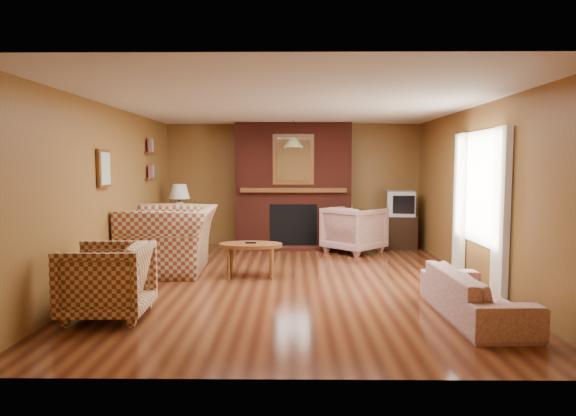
{
  "coord_description": "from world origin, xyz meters",
  "views": [
    {
      "loc": [
        0.0,
        -6.96,
        1.6
      ],
      "look_at": [
        -0.08,
        0.6,
        0.96
      ],
      "focal_mm": 32.0,
      "sensor_mm": 36.0,
      "label": 1
    }
  ],
  "objects_px": {
    "floral_armchair": "(354,229)",
    "plaid_loveseat": "(170,239)",
    "plaid_armchair": "(107,281)",
    "side_table": "(180,234)",
    "fireplace": "(293,186)",
    "table_lamp": "(180,199)",
    "tv_stand": "(400,232)",
    "coffee_table": "(251,248)",
    "floral_sofa": "(475,295)",
    "crt_tv": "(401,204)"
  },
  "relations": [
    {
      "from": "floral_sofa",
      "to": "crt_tv",
      "type": "relative_size",
      "value": 2.95
    },
    {
      "from": "coffee_table",
      "to": "side_table",
      "type": "bearing_deg",
      "value": 124.43
    },
    {
      "from": "plaid_loveseat",
      "to": "tv_stand",
      "type": "bearing_deg",
      "value": 116.16
    },
    {
      "from": "fireplace",
      "to": "side_table",
      "type": "relative_size",
      "value": 3.89
    },
    {
      "from": "fireplace",
      "to": "plaid_armchair",
      "type": "relative_size",
      "value": 2.78
    },
    {
      "from": "plaid_loveseat",
      "to": "floral_armchair",
      "type": "relative_size",
      "value": 1.62
    },
    {
      "from": "coffee_table",
      "to": "crt_tv",
      "type": "distance_m",
      "value": 3.69
    },
    {
      "from": "floral_sofa",
      "to": "side_table",
      "type": "relative_size",
      "value": 2.76
    },
    {
      "from": "plaid_loveseat",
      "to": "floral_armchair",
      "type": "distance_m",
      "value": 3.42
    },
    {
      "from": "fireplace",
      "to": "coffee_table",
      "type": "bearing_deg",
      "value": -102.61
    },
    {
      "from": "plaid_armchair",
      "to": "floral_sofa",
      "type": "xyz_separation_m",
      "value": [
        3.85,
        0.02,
        -0.14
      ]
    },
    {
      "from": "plaid_armchair",
      "to": "floral_armchair",
      "type": "relative_size",
      "value": 0.93
    },
    {
      "from": "plaid_armchair",
      "to": "side_table",
      "type": "xyz_separation_m",
      "value": [
        -0.15,
        4.16,
        -0.08
      ]
    },
    {
      "from": "table_lamp",
      "to": "tv_stand",
      "type": "relative_size",
      "value": 1.0
    },
    {
      "from": "crt_tv",
      "to": "tv_stand",
      "type": "bearing_deg",
      "value": 90.0
    },
    {
      "from": "plaid_loveseat",
      "to": "plaid_armchair",
      "type": "relative_size",
      "value": 1.73
    },
    {
      "from": "table_lamp",
      "to": "tv_stand",
      "type": "height_order",
      "value": "table_lamp"
    },
    {
      "from": "fireplace",
      "to": "floral_armchair",
      "type": "xyz_separation_m",
      "value": [
        1.11,
        -0.65,
        -0.76
      ]
    },
    {
      "from": "floral_armchair",
      "to": "crt_tv",
      "type": "relative_size",
      "value": 1.6
    },
    {
      "from": "floral_armchair",
      "to": "plaid_loveseat",
      "type": "bearing_deg",
      "value": 75.15
    },
    {
      "from": "side_table",
      "to": "floral_sofa",
      "type": "bearing_deg",
      "value": -46.01
    },
    {
      "from": "fireplace",
      "to": "plaid_armchair",
      "type": "height_order",
      "value": "fireplace"
    },
    {
      "from": "plaid_loveseat",
      "to": "floral_sofa",
      "type": "bearing_deg",
      "value": 55.29
    },
    {
      "from": "crt_tv",
      "to": "coffee_table",
      "type": "bearing_deg",
      "value": -136.48
    },
    {
      "from": "floral_sofa",
      "to": "table_lamp",
      "type": "xyz_separation_m",
      "value": [
        -4.0,
        4.14,
        0.72
      ]
    },
    {
      "from": "floral_armchair",
      "to": "side_table",
      "type": "height_order",
      "value": "floral_armchair"
    },
    {
      "from": "floral_armchair",
      "to": "table_lamp",
      "type": "height_order",
      "value": "table_lamp"
    },
    {
      "from": "plaid_loveseat",
      "to": "floral_sofa",
      "type": "distance_m",
      "value": 4.42
    },
    {
      "from": "tv_stand",
      "to": "crt_tv",
      "type": "bearing_deg",
      "value": -85.27
    },
    {
      "from": "plaid_loveseat",
      "to": "table_lamp",
      "type": "xyz_separation_m",
      "value": [
        -0.25,
        1.81,
        0.48
      ]
    },
    {
      "from": "plaid_loveseat",
      "to": "floral_sofa",
      "type": "relative_size",
      "value": 0.88
    },
    {
      "from": "side_table",
      "to": "table_lamp",
      "type": "relative_size",
      "value": 0.99
    },
    {
      "from": "plaid_loveseat",
      "to": "plaid_armchair",
      "type": "height_order",
      "value": "plaid_loveseat"
    },
    {
      "from": "plaid_loveseat",
      "to": "crt_tv",
      "type": "relative_size",
      "value": 2.59
    },
    {
      "from": "coffee_table",
      "to": "table_lamp",
      "type": "height_order",
      "value": "table_lamp"
    },
    {
      "from": "plaid_loveseat",
      "to": "crt_tv",
      "type": "height_order",
      "value": "crt_tv"
    },
    {
      "from": "table_lamp",
      "to": "tv_stand",
      "type": "xyz_separation_m",
      "value": [
        4.15,
        0.35,
        -0.65
      ]
    },
    {
      "from": "fireplace",
      "to": "plaid_loveseat",
      "type": "height_order",
      "value": "fireplace"
    },
    {
      "from": "tv_stand",
      "to": "crt_tv",
      "type": "xyz_separation_m",
      "value": [
        0.0,
        -0.01,
        0.55
      ]
    },
    {
      "from": "plaid_loveseat",
      "to": "crt_tv",
      "type": "distance_m",
      "value": 4.47
    },
    {
      "from": "plaid_loveseat",
      "to": "side_table",
      "type": "relative_size",
      "value": 2.42
    },
    {
      "from": "fireplace",
      "to": "floral_armchair",
      "type": "bearing_deg",
      "value": -30.14
    },
    {
      "from": "plaid_loveseat",
      "to": "floral_armchair",
      "type": "xyz_separation_m",
      "value": [
        2.96,
        1.7,
        -0.07
      ]
    },
    {
      "from": "plaid_armchair",
      "to": "tv_stand",
      "type": "distance_m",
      "value": 6.03
    },
    {
      "from": "plaid_armchair",
      "to": "table_lamp",
      "type": "height_order",
      "value": "table_lamp"
    },
    {
      "from": "plaid_loveseat",
      "to": "plaid_armchair",
      "type": "distance_m",
      "value": 2.35
    },
    {
      "from": "floral_sofa",
      "to": "tv_stand",
      "type": "bearing_deg",
      "value": -4.17
    },
    {
      "from": "floral_sofa",
      "to": "table_lamp",
      "type": "relative_size",
      "value": 2.72
    },
    {
      "from": "tv_stand",
      "to": "coffee_table",
      "type": "bearing_deg",
      "value": -131.7
    },
    {
      "from": "tv_stand",
      "to": "plaid_armchair",
      "type": "bearing_deg",
      "value": -126.83
    }
  ]
}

